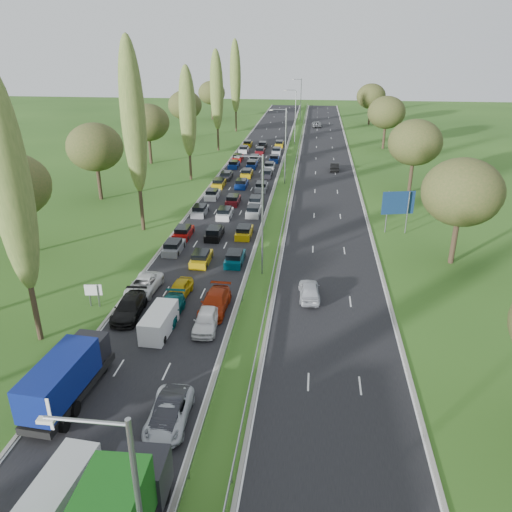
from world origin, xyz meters
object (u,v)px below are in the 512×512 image
(near_car_3, at_px, (129,307))
(direction_sign, at_px, (398,205))
(blue_lorry, at_px, (68,376))
(white_van_rear, at_px, (160,321))
(white_van_front, at_px, (63,488))
(info_sign, at_px, (94,292))
(near_car_2, at_px, (144,285))

(near_car_3, bearing_deg, direction_sign, 39.28)
(blue_lorry, distance_m, white_van_rear, 9.42)
(near_car_3, xyz_separation_m, white_van_front, (3.32, -18.56, 0.25))
(white_van_front, bearing_deg, info_sign, 113.85)
(near_car_2, height_order, blue_lorry, blue_lorry)
(blue_lorry, xyz_separation_m, white_van_front, (3.32, -7.66, -0.79))
(near_car_3, height_order, direction_sign, direction_sign)
(near_car_2, height_order, near_car_3, near_car_3)
(near_car_2, bearing_deg, white_van_front, -78.44)
(white_van_rear, distance_m, info_sign, 7.72)
(white_van_front, height_order, white_van_rear, white_van_front)
(near_car_3, distance_m, direction_sign, 34.42)
(direction_sign, bearing_deg, near_car_2, -143.23)
(white_van_front, relative_size, white_van_rear, 1.07)
(blue_lorry, bearing_deg, near_car_3, 94.38)
(near_car_2, distance_m, direction_sign, 31.80)
(near_car_3, bearing_deg, blue_lorry, -93.39)
(white_van_front, distance_m, direction_sign, 47.28)
(direction_sign, bearing_deg, white_van_rear, -130.72)
(white_van_front, xyz_separation_m, direction_sign, (21.89, 41.83, 2.53))
(info_sign, distance_m, direction_sign, 36.33)
(blue_lorry, bearing_deg, direction_sign, 57.93)
(near_car_3, xyz_separation_m, white_van_rear, (3.35, -2.13, 0.19))
(white_van_front, relative_size, info_sign, 2.39)
(near_car_2, xyz_separation_m, direction_sign, (25.37, 18.96, 2.83))
(near_car_3, distance_m, white_van_front, 18.86)
(near_car_2, height_order, direction_sign, direction_sign)
(white_van_front, distance_m, info_sign, 20.96)
(info_sign, bearing_deg, near_car_3, -18.87)
(blue_lorry, xyz_separation_m, info_sign, (-3.60, 12.13, -0.45))
(near_car_3, height_order, blue_lorry, blue_lorry)
(white_van_rear, xyz_separation_m, direction_sign, (21.86, 25.40, 2.60))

